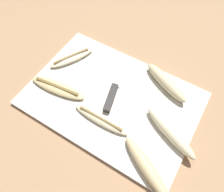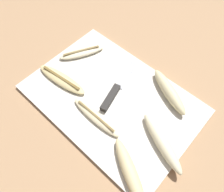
{
  "view_description": "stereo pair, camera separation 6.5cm",
  "coord_description": "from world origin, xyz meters",
  "px_view_note": "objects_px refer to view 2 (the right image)",
  "views": [
    {
      "loc": [
        0.17,
        -0.29,
        0.58
      ],
      "look_at": [
        0.0,
        0.0,
        0.02
      ],
      "focal_mm": 35.0,
      "sensor_mm": 36.0,
      "label": 1
    },
    {
      "loc": [
        0.23,
        -0.25,
        0.58
      ],
      "look_at": [
        0.0,
        0.0,
        0.02
      ],
      "focal_mm": 35.0,
      "sensor_mm": 36.0,
      "label": 2
    }
  ],
  "objects_px": {
    "banana_spotted_left": "(62,79)",
    "knife": "(115,94)",
    "banana_bright_far": "(82,52)",
    "banana_pale_long": "(162,142)",
    "banana_cream_curved": "(96,117)",
    "banana_mellow_near": "(130,173)",
    "banana_soft_right": "(169,91)"
  },
  "relations": [
    {
      "from": "knife",
      "to": "banana_bright_far",
      "type": "height_order",
      "value": "banana_bright_far"
    },
    {
      "from": "banana_spotted_left",
      "to": "banana_soft_right",
      "type": "relative_size",
      "value": 1.1
    },
    {
      "from": "banana_spotted_left",
      "to": "banana_pale_long",
      "type": "relative_size",
      "value": 1.04
    },
    {
      "from": "banana_mellow_near",
      "to": "banana_cream_curved",
      "type": "relative_size",
      "value": 1.03
    },
    {
      "from": "knife",
      "to": "banana_mellow_near",
      "type": "distance_m",
      "value": 0.23
    },
    {
      "from": "banana_mellow_near",
      "to": "banana_bright_far",
      "type": "height_order",
      "value": "banana_mellow_near"
    },
    {
      "from": "knife",
      "to": "banana_pale_long",
      "type": "distance_m",
      "value": 0.2
    },
    {
      "from": "banana_mellow_near",
      "to": "banana_soft_right",
      "type": "xyz_separation_m",
      "value": [
        -0.06,
        0.26,
        0.0
      ]
    },
    {
      "from": "knife",
      "to": "banana_pale_long",
      "type": "bearing_deg",
      "value": -23.53
    },
    {
      "from": "knife",
      "to": "banana_spotted_left",
      "type": "xyz_separation_m",
      "value": [
        -0.16,
        -0.07,
        0.0
      ]
    },
    {
      "from": "banana_soft_right",
      "to": "banana_bright_far",
      "type": "bearing_deg",
      "value": -168.16
    },
    {
      "from": "banana_spotted_left",
      "to": "knife",
      "type": "bearing_deg",
      "value": 24.68
    },
    {
      "from": "banana_bright_far",
      "to": "banana_pale_long",
      "type": "xyz_separation_m",
      "value": [
        0.39,
        -0.08,
        0.01
      ]
    },
    {
      "from": "banana_bright_far",
      "to": "knife",
      "type": "bearing_deg",
      "value": -13.58
    },
    {
      "from": "banana_bright_far",
      "to": "banana_cream_curved",
      "type": "xyz_separation_m",
      "value": [
        0.21,
        -0.14,
        -0.0
      ]
    },
    {
      "from": "banana_soft_right",
      "to": "banana_cream_curved",
      "type": "distance_m",
      "value": 0.23
    },
    {
      "from": "knife",
      "to": "banana_pale_long",
      "type": "height_order",
      "value": "banana_pale_long"
    },
    {
      "from": "banana_pale_long",
      "to": "banana_soft_right",
      "type": "bearing_deg",
      "value": 118.23
    },
    {
      "from": "banana_spotted_left",
      "to": "banana_pale_long",
      "type": "height_order",
      "value": "banana_pale_long"
    },
    {
      "from": "knife",
      "to": "banana_mellow_near",
      "type": "xyz_separation_m",
      "value": [
        0.18,
        -0.15,
        0.01
      ]
    },
    {
      "from": "banana_spotted_left",
      "to": "banana_cream_curved",
      "type": "height_order",
      "value": "same"
    },
    {
      "from": "banana_mellow_near",
      "to": "banana_pale_long",
      "type": "bearing_deg",
      "value": 83.55
    },
    {
      "from": "banana_spotted_left",
      "to": "banana_bright_far",
      "type": "height_order",
      "value": "same"
    },
    {
      "from": "banana_pale_long",
      "to": "banana_cream_curved",
      "type": "bearing_deg",
      "value": -161.07
    },
    {
      "from": "banana_spotted_left",
      "to": "banana_cream_curved",
      "type": "relative_size",
      "value": 1.08
    },
    {
      "from": "banana_spotted_left",
      "to": "banana_bright_far",
      "type": "distance_m",
      "value": 0.12
    },
    {
      "from": "banana_spotted_left",
      "to": "banana_soft_right",
      "type": "bearing_deg",
      "value": 33.75
    },
    {
      "from": "banana_mellow_near",
      "to": "banana_soft_right",
      "type": "height_order",
      "value": "banana_soft_right"
    },
    {
      "from": "banana_soft_right",
      "to": "banana_pale_long",
      "type": "bearing_deg",
      "value": -61.77
    },
    {
      "from": "banana_bright_far",
      "to": "banana_cream_curved",
      "type": "bearing_deg",
      "value": -34.11
    },
    {
      "from": "banana_bright_far",
      "to": "banana_pale_long",
      "type": "bearing_deg",
      "value": -11.26
    },
    {
      "from": "banana_cream_curved",
      "to": "knife",
      "type": "bearing_deg",
      "value": 97.93
    }
  ]
}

